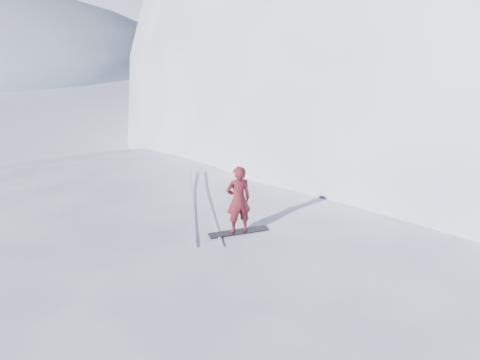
# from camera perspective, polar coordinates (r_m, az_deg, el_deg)

# --- Properties ---
(near_ridge) EXTENTS (36.00, 28.00, 4.80)m
(near_ridge) POSITION_cam_1_polar(r_m,az_deg,el_deg) (14.25, 1.58, -13.68)
(near_ridge) COLOR white
(near_ridge) RESTS_ON ground
(peak_shoulder) EXTENTS (28.00, 24.00, 18.00)m
(peak_shoulder) POSITION_cam_1_polar(r_m,az_deg,el_deg) (31.22, 18.85, 4.27)
(peak_shoulder) COLOR white
(peak_shoulder) RESTS_ON ground
(far_ridge_c) EXTENTS (140.00, 90.00, 36.00)m
(far_ridge_c) POSITION_cam_1_polar(r_m,az_deg,el_deg) (126.01, -17.40, 15.56)
(far_ridge_c) COLOR white
(far_ridge_c) RESTS_ON ground
(wind_bumps) EXTENTS (16.00, 14.40, 1.00)m
(wind_bumps) POSITION_cam_1_polar(r_m,az_deg,el_deg) (13.63, -5.29, -15.54)
(wind_bumps) COLOR white
(wind_bumps) RESTS_ON ground
(snowboard) EXTENTS (1.60, 0.84, 0.03)m
(snowboard) POSITION_cam_1_polar(r_m,az_deg,el_deg) (12.37, -0.19, -6.32)
(snowboard) COLOR black
(snowboard) RESTS_ON near_ridge
(snowboarder) EXTENTS (0.77, 0.63, 1.80)m
(snowboarder) POSITION_cam_1_polar(r_m,az_deg,el_deg) (12.00, -0.19, -2.41)
(snowboarder) COLOR maroon
(snowboarder) RESTS_ON snowboard
(board_tracks) EXTENTS (1.66, 5.94, 0.04)m
(board_tracks) POSITION_cam_1_polar(r_m,az_deg,el_deg) (14.38, -4.83, -2.48)
(board_tracks) COLOR silver
(board_tracks) RESTS_ON ground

